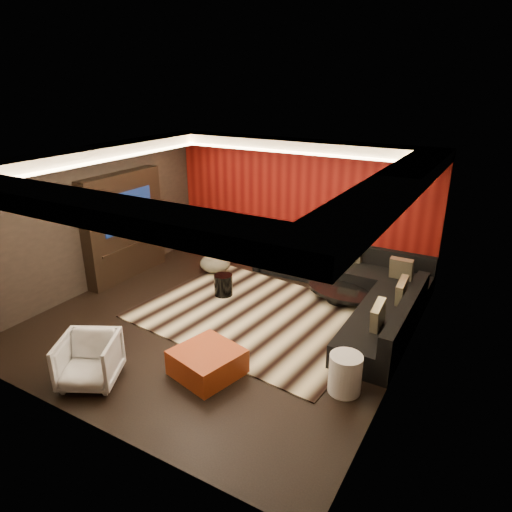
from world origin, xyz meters
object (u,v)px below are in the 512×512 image
Objects in this scene: orange_ottoman at (207,362)px; sectional_sofa at (355,287)px; white_side_table at (345,374)px; coffee_table at (340,295)px; armchair at (89,360)px; drum_stool at (223,285)px.

sectional_sofa reaches higher than orange_ottoman.
white_side_table is 0.65× the size of orange_ottoman.
sectional_sofa is (0.20, 0.21, 0.13)m from coffee_table.
sectional_sofa is at bearing 33.20° from armchair.
drum_stool is 2.51m from sectional_sofa.
orange_ottoman is (-1.83, -0.60, -0.09)m from white_side_table.
sectional_sofa reaches higher than white_side_table.
drum_stool is at bearing -154.17° from sectional_sofa.
sectional_sofa reaches higher than drum_stool.
coffee_table is 1.56× the size of orange_ottoman.
white_side_table is 3.49m from armchair.
drum_stool is 0.11× the size of sectional_sofa.
drum_stool reaches higher than coffee_table.
coffee_table is 1.73× the size of armchair.
orange_ottoman is 1.11× the size of armchair.
sectional_sofa is (2.26, 1.09, 0.03)m from drum_stool.
armchair is 4.87m from sectional_sofa.
orange_ottoman is at bearing 8.96° from armchair.
sectional_sofa is (2.36, 4.26, -0.09)m from armchair.
white_side_table reaches higher than coffee_table.
sectional_sofa reaches higher than coffee_table.
sectional_sofa is at bearing 105.82° from white_side_table.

